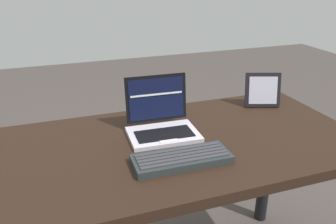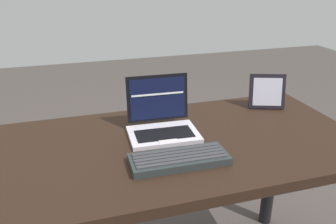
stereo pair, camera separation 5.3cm
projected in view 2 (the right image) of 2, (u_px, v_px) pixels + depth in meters
The scene contains 4 objects.
desk at pixel (154, 170), 1.24m from camera, with size 1.50×0.67×0.72m.
laptop_front at pixel (162, 123), 1.28m from camera, with size 0.26×0.21×0.20m.
external_keyboard at pixel (179, 159), 1.09m from camera, with size 0.31×0.13×0.03m.
photo_frame at pixel (267, 92), 1.49m from camera, with size 0.16×0.09×0.15m.
Camera 2 is at (-0.26, -1.03, 1.29)m, focal length 37.19 mm.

